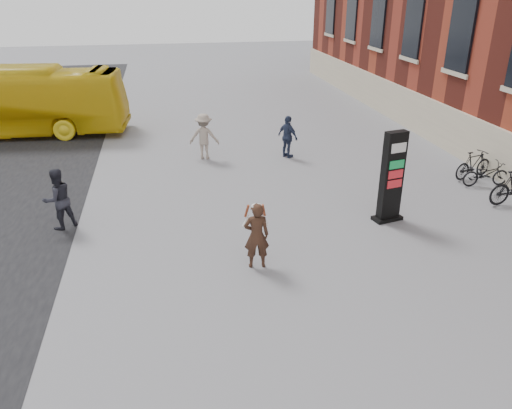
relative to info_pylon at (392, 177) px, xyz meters
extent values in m
plane|color=#9E9EA3|center=(-4.10, -1.80, -1.37)|extent=(100.00, 100.00, 0.00)
cube|color=beige|center=(5.34, 4.20, -0.47)|extent=(0.18, 44.00, 1.80)
cube|color=black|center=(0.00, 0.00, 0.00)|extent=(0.70, 0.41, 2.74)
cube|color=black|center=(0.00, 0.00, -1.31)|extent=(0.95, 0.62, 0.11)
cube|color=white|center=(0.00, 0.00, 0.93)|extent=(0.55, 0.41, 0.27)
cube|color=#12803D|center=(0.00, 0.00, 0.44)|extent=(0.55, 0.41, 0.24)
cube|color=#AE1B22|center=(0.00, 0.00, 0.14)|extent=(0.55, 0.41, 0.24)
cube|color=#AE1B22|center=(0.00, 0.00, -0.15)|extent=(0.55, 0.41, 0.24)
imported|color=#321F17|center=(-4.36, -1.91, -0.50)|extent=(0.66, 0.45, 1.73)
cylinder|color=white|center=(-4.36, -1.91, 0.29)|extent=(0.24, 0.24, 0.06)
cone|color=white|center=(-4.14, -1.67, -0.19)|extent=(0.24, 0.24, 0.42)
cylinder|color=#943E22|center=(-4.14, -1.67, 0.06)|extent=(0.14, 0.13, 0.36)
cone|color=white|center=(-4.55, -1.64, -0.19)|extent=(0.24, 0.25, 0.42)
cylinder|color=#943E22|center=(-4.55, -1.64, 0.06)|extent=(0.14, 0.14, 0.36)
imported|color=yellow|center=(-13.58, 11.81, 0.17)|extent=(11.24, 3.62, 3.08)
imported|color=#272831|center=(-9.51, 1.27, -0.47)|extent=(1.11, 1.06, 1.80)
imported|color=#A08F80|center=(-4.86, 6.70, -0.45)|extent=(1.31, 0.93, 1.83)
imported|color=#28324D|center=(-1.54, 6.24, -0.51)|extent=(0.89, 1.07, 1.71)
imported|color=black|center=(4.50, 1.94, -0.93)|extent=(1.70, 0.69, 0.88)
imported|color=black|center=(4.50, 2.70, -0.85)|extent=(1.77, 0.94, 1.03)
camera|label=1|loc=(-6.38, -12.55, 5.20)|focal=35.00mm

